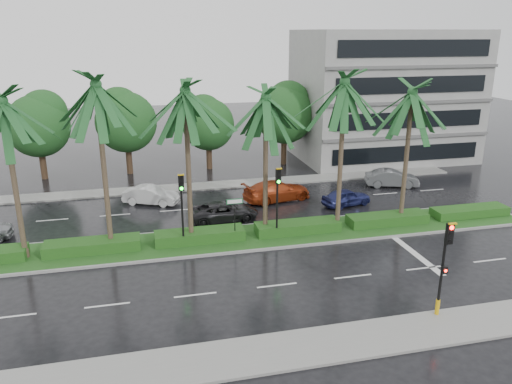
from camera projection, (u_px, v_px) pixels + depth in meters
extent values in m
plane|color=black|center=(254.00, 245.00, 29.00)|extent=(120.00, 120.00, 0.00)
cube|color=gray|center=(313.00, 347.00, 19.55)|extent=(40.00, 2.40, 0.12)
cube|color=gray|center=(220.00, 185.00, 40.09)|extent=(40.00, 2.00, 0.12)
cube|color=gray|center=(250.00, 237.00, 29.91)|extent=(36.00, 4.00, 0.14)
cube|color=#21511B|center=(250.00, 236.00, 29.88)|extent=(35.60, 3.70, 0.02)
cube|color=#144618|center=(93.00, 246.00, 27.79)|extent=(5.20, 1.40, 0.60)
cube|color=#144618|center=(200.00, 236.00, 29.13)|extent=(5.20, 1.40, 0.60)
cube|color=#144618|center=(298.00, 227.00, 30.46)|extent=(5.20, 1.40, 0.60)
cube|color=#144618|center=(387.00, 219.00, 31.79)|extent=(5.20, 1.40, 0.60)
cube|color=#144618|center=(470.00, 211.00, 33.12)|extent=(5.20, 1.40, 0.60)
cube|color=silver|center=(12.00, 316.00, 21.71)|extent=(2.00, 0.12, 0.01)
cube|color=silver|center=(52.00, 220.00, 32.82)|extent=(2.00, 0.12, 0.01)
cube|color=silver|center=(107.00, 305.00, 22.60)|extent=(2.00, 0.12, 0.01)
cube|color=silver|center=(115.00, 215.00, 33.71)|extent=(2.00, 0.12, 0.01)
cube|color=silver|center=(195.00, 295.00, 23.49)|extent=(2.00, 0.12, 0.01)
cube|color=silver|center=(175.00, 210.00, 34.59)|extent=(2.00, 0.12, 0.01)
cube|color=silver|center=(277.00, 285.00, 24.37)|extent=(2.00, 0.12, 0.01)
cube|color=silver|center=(231.00, 206.00, 35.48)|extent=(2.00, 0.12, 0.01)
cube|color=silver|center=(353.00, 276.00, 25.26)|extent=(2.00, 0.12, 0.01)
cube|color=silver|center=(285.00, 202.00, 36.37)|extent=(2.00, 0.12, 0.01)
cube|color=silver|center=(424.00, 268.00, 26.15)|extent=(2.00, 0.12, 0.01)
cube|color=silver|center=(336.00, 198.00, 37.26)|extent=(2.00, 0.12, 0.01)
cube|color=silver|center=(490.00, 260.00, 27.04)|extent=(2.00, 0.12, 0.01)
cube|color=silver|center=(385.00, 194.00, 38.14)|extent=(2.00, 0.12, 0.01)
cube|color=silver|center=(432.00, 190.00, 39.03)|extent=(2.00, 0.12, 0.01)
cube|color=silver|center=(412.00, 252.00, 28.11)|extent=(0.40, 6.00, 0.01)
cylinder|color=#413025|center=(14.00, 183.00, 25.81)|extent=(0.28, 0.28, 8.44)
cylinder|color=#413025|center=(25.00, 253.00, 27.04)|extent=(0.40, 0.40, 0.44)
cylinder|color=#413025|center=(104.00, 170.00, 26.80)|extent=(0.28, 0.28, 9.13)
cylinder|color=#413025|center=(111.00, 245.00, 28.13)|extent=(0.40, 0.40, 0.44)
cylinder|color=#413025|center=(189.00, 170.00, 27.68)|extent=(0.28, 0.28, 8.73)
cylinder|color=#413025|center=(191.00, 239.00, 28.95)|extent=(0.40, 0.40, 0.44)
cylinder|color=#413025|center=(266.00, 168.00, 29.03)|extent=(0.28, 0.28, 8.21)
cylinder|color=#413025|center=(265.00, 230.00, 30.22)|extent=(0.40, 0.40, 0.44)
cylinder|color=#413025|center=(341.00, 159.00, 29.54)|extent=(0.28, 0.28, 8.99)
cylinder|color=#413025|center=(337.00, 226.00, 30.85)|extent=(0.40, 0.40, 0.44)
cylinder|color=#413025|center=(406.00, 159.00, 30.93)|extent=(0.28, 0.28, 8.27)
cylinder|color=#413025|center=(401.00, 218.00, 32.13)|extent=(0.40, 0.40, 0.44)
cylinder|color=black|center=(441.00, 279.00, 21.17)|extent=(0.12, 0.12, 3.40)
cube|color=black|center=(449.00, 234.00, 20.34)|extent=(0.30, 0.18, 0.90)
cube|color=gold|center=(453.00, 224.00, 20.09)|extent=(0.34, 0.12, 0.06)
cylinder|color=#FF0C05|center=(452.00, 228.00, 20.16)|extent=(0.18, 0.04, 0.18)
cylinder|color=black|center=(451.00, 235.00, 20.25)|extent=(0.18, 0.04, 0.18)
cylinder|color=black|center=(450.00, 241.00, 20.34)|extent=(0.18, 0.04, 0.18)
cylinder|color=gold|center=(437.00, 307.00, 21.58)|extent=(0.18, 0.18, 0.70)
cube|color=black|center=(445.00, 270.00, 20.87)|extent=(0.22, 0.16, 0.32)
cylinder|color=#FF0C05|center=(446.00, 271.00, 20.78)|extent=(0.12, 0.03, 0.12)
cylinder|color=black|center=(183.00, 219.00, 27.92)|extent=(0.12, 0.12, 3.40)
cube|color=black|center=(181.00, 183.00, 27.09)|extent=(0.30, 0.18, 0.90)
cube|color=gold|center=(181.00, 175.00, 26.83)|extent=(0.34, 0.12, 0.06)
cylinder|color=black|center=(181.00, 178.00, 26.91)|extent=(0.18, 0.04, 0.18)
cylinder|color=black|center=(181.00, 183.00, 27.00)|extent=(0.18, 0.04, 0.18)
cylinder|color=#0CE519|center=(181.00, 189.00, 27.09)|extent=(0.18, 0.04, 0.18)
cylinder|color=black|center=(277.00, 211.00, 29.14)|extent=(0.12, 0.12, 3.40)
cube|color=black|center=(278.00, 176.00, 28.31)|extent=(0.30, 0.18, 0.90)
cube|color=gold|center=(279.00, 169.00, 28.05)|extent=(0.34, 0.12, 0.06)
cylinder|color=black|center=(279.00, 172.00, 28.13)|extent=(0.18, 0.04, 0.18)
cylinder|color=black|center=(279.00, 177.00, 28.22)|extent=(0.18, 0.04, 0.18)
cylinder|color=#0CE519|center=(279.00, 182.00, 28.31)|extent=(0.18, 0.04, 0.18)
cylinder|color=black|center=(235.00, 220.00, 28.80)|extent=(0.06, 0.06, 2.60)
cube|color=#0C5926|center=(235.00, 201.00, 28.42)|extent=(0.95, 0.04, 0.30)
cube|color=white|center=(235.00, 202.00, 28.40)|extent=(0.85, 0.01, 0.22)
cylinder|color=#342317|center=(43.00, 164.00, 41.71)|extent=(0.52, 0.52, 2.49)
sphere|color=#1A4018|center=(38.00, 126.00, 40.72)|extent=(5.11, 5.11, 5.11)
sphere|color=#1A4018|center=(37.00, 113.00, 40.69)|extent=(3.83, 3.83, 3.83)
cylinder|color=#342317|center=(129.00, 159.00, 43.26)|extent=(0.52, 0.52, 2.51)
sphere|color=#1A4018|center=(126.00, 122.00, 42.26)|extent=(5.16, 5.16, 5.16)
sphere|color=#1A4018|center=(125.00, 110.00, 42.23)|extent=(3.87, 3.87, 3.87)
cylinder|color=#342317|center=(209.00, 156.00, 44.86)|extent=(0.52, 0.52, 2.24)
sphere|color=#1A4018|center=(208.00, 124.00, 43.97)|extent=(4.60, 4.60, 4.60)
sphere|color=#1A4018|center=(207.00, 114.00, 43.97)|extent=(3.45, 3.45, 3.45)
cylinder|color=#342317|center=(284.00, 150.00, 46.36)|extent=(0.52, 0.52, 2.58)
sphere|color=#1A4018|center=(284.00, 114.00, 45.33)|extent=(5.31, 5.31, 5.31)
sphere|color=#1A4018|center=(284.00, 103.00, 45.29)|extent=(3.98, 3.98, 3.98)
cylinder|color=#342317|center=(354.00, 147.00, 47.92)|extent=(0.52, 0.52, 2.50)
sphere|color=#1A4018|center=(356.00, 113.00, 46.92)|extent=(5.15, 5.15, 5.15)
sphere|color=#1A4018|center=(355.00, 102.00, 46.89)|extent=(3.86, 3.86, 3.86)
cube|color=gray|center=(384.00, 96.00, 47.59)|extent=(16.00, 10.00, 12.00)
imported|color=silver|center=(151.00, 195.00, 35.71)|extent=(2.84, 4.16, 1.30)
imported|color=black|center=(224.00, 212.00, 32.53)|extent=(2.45, 4.68, 1.26)
imported|color=#942F10|center=(277.00, 191.00, 36.45)|extent=(3.15, 5.41, 1.47)
imported|color=navy|center=(346.00, 197.00, 35.42)|extent=(2.20, 3.81, 1.22)
imported|color=#5B5D60|center=(392.00, 178.00, 39.76)|extent=(2.55, 4.38, 1.36)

